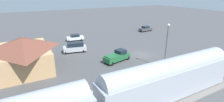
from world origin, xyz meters
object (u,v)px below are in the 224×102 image
pedestrian_on_platform (192,61)px  pickup_green (117,56)px  station_building (24,54)px  light_pole_near_platform (167,41)px  passenger_train (95,101)px  sedan_charcoal (146,29)px  sedan_white (75,37)px  suv_silver (75,47)px

pedestrian_on_platform → pickup_green: (8.97, 9.92, -0.25)m
station_building → light_pole_near_platform: light_pole_near_platform is taller
passenger_train → sedan_charcoal: (31.32, -31.93, -1.98)m
sedan_white → light_pole_near_platform: 26.38m
sedan_white → pickup_green: pickup_green is taller
pedestrian_on_platform → suv_silver: suv_silver is taller
passenger_train → sedan_white: bearing=-13.8°
suv_silver → sedan_white: suv_silver is taller
passenger_train → pickup_green: size_ratio=6.82×
pedestrian_on_platform → passenger_train: bearing=102.2°
pickup_green → light_pole_near_platform: size_ratio=0.73×
station_building → sedan_charcoal: station_building is taller
pickup_green → pedestrian_on_platform: bearing=-132.1°
pickup_green → sedan_charcoal: size_ratio=1.24×
sedan_white → sedan_charcoal: bearing=-90.3°
sedan_white → sedan_charcoal: (-0.14, -24.22, 0.00)m
pickup_green → suv_silver: bearing=31.4°
pedestrian_on_platform → suv_silver: (17.98, 15.41, -0.13)m
station_building → pedestrian_on_platform: 29.01m
passenger_train → sedan_charcoal: passenger_train is taller
suv_silver → sedan_white: 9.56m
sedan_white → light_pole_near_platform: bearing=-161.1°
pedestrian_on_platform → sedan_white: pedestrian_on_platform is taller
suv_silver → passenger_train: bearing=167.7°
station_building → passenger_train: bearing=-163.6°
light_pole_near_platform → pickup_green: bearing=41.5°
passenger_train → light_pole_near_platform: size_ratio=4.98×
station_building → light_pole_near_platform: (-11.20, -21.43, 2.09)m
pickup_green → sedan_charcoal: pickup_green is taller
suv_silver → station_building: bearing=113.2°
sedan_white → sedan_charcoal: same height
pickup_green → sedan_charcoal: 28.09m
sedan_white → station_building: bearing=136.0°
station_building → pickup_green: 16.42m
sedan_white → passenger_train: bearing=166.2°
passenger_train → suv_silver: passenger_train is taller
station_building → sedan_white: bearing=-44.0°
sedan_white → light_pole_near_platform: size_ratio=0.60×
passenger_train → pickup_green: 16.98m
sedan_charcoal → pickup_green: bearing=129.8°
passenger_train → light_pole_near_platform: 17.64m
pedestrian_on_platform → suv_silver: size_ratio=0.33×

